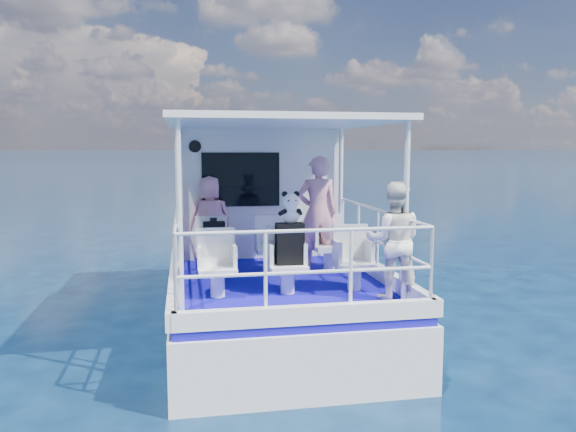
{
  "coord_description": "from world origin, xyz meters",
  "views": [
    {
      "loc": [
        -1.29,
        -8.08,
        2.76
      ],
      "look_at": [
        0.14,
        -0.4,
        1.82
      ],
      "focal_mm": 35.0,
      "sensor_mm": 36.0,
      "label": 1
    }
  ],
  "objects_px": {
    "passenger_port_fwd": "(210,220)",
    "backpack_center": "(290,244)",
    "panda": "(291,207)",
    "passenger_stbd_aft": "(394,241)"
  },
  "relations": [
    {
      "from": "passenger_stbd_aft",
      "to": "backpack_center",
      "type": "xyz_separation_m",
      "value": [
        -1.22,
        0.5,
        -0.09
      ]
    },
    {
      "from": "backpack_center",
      "to": "panda",
      "type": "xyz_separation_m",
      "value": [
        0.02,
        0.02,
        0.47
      ]
    },
    {
      "from": "backpack_center",
      "to": "panda",
      "type": "relative_size",
      "value": 1.32
    },
    {
      "from": "passenger_port_fwd",
      "to": "panda",
      "type": "bearing_deg",
      "value": 113.59
    },
    {
      "from": "passenger_port_fwd",
      "to": "passenger_stbd_aft",
      "type": "relative_size",
      "value": 0.98
    },
    {
      "from": "passenger_port_fwd",
      "to": "backpack_center",
      "type": "bearing_deg",
      "value": 112.99
    },
    {
      "from": "backpack_center",
      "to": "passenger_stbd_aft",
      "type": "bearing_deg",
      "value": -22.47
    },
    {
      "from": "passenger_stbd_aft",
      "to": "panda",
      "type": "bearing_deg",
      "value": -5.91
    },
    {
      "from": "passenger_port_fwd",
      "to": "panda",
      "type": "distance_m",
      "value": 2.26
    },
    {
      "from": "passenger_stbd_aft",
      "to": "backpack_center",
      "type": "distance_m",
      "value": 1.32
    }
  ]
}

